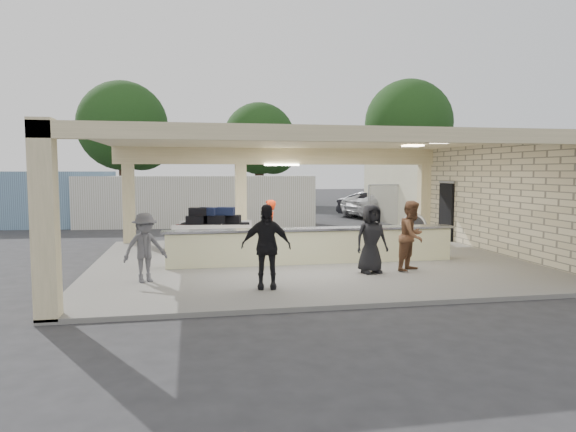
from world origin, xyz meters
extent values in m
plane|color=#2A2A2D|center=(0.00, 0.00, 0.00)|extent=(120.00, 120.00, 0.00)
cube|color=slate|center=(0.00, 0.00, 0.05)|extent=(12.00, 10.00, 0.10)
cube|color=#C4B783|center=(0.00, 0.00, 3.50)|extent=(12.00, 10.00, 0.02)
cube|color=beige|center=(6.00, 0.00, 1.75)|extent=(0.02, 10.00, 3.50)
cube|color=black|center=(5.94, 3.20, 1.15)|extent=(0.10, 0.95, 2.10)
cube|color=#C4B783|center=(0.00, 4.75, 3.20)|extent=(12.00, 0.50, 0.60)
cube|color=#C4B783|center=(0.00, -4.85, 3.35)|extent=(12.00, 0.30, 0.30)
cube|color=#C4B783|center=(-5.50, 4.75, 1.80)|extent=(0.40, 0.40, 3.50)
cube|color=#C4B783|center=(-1.50, 4.75, 1.80)|extent=(0.40, 0.40, 3.50)
cube|color=#C4B783|center=(5.80, 4.80, 1.80)|extent=(0.40, 0.40, 3.50)
cube|color=#C4B783|center=(-5.80, -4.80, 1.80)|extent=(0.40, 0.40, 3.50)
cube|color=white|center=(0.00, 4.50, 2.88)|extent=(1.30, 0.12, 0.06)
cube|color=#FFEABF|center=(3.80, 1.50, 3.47)|extent=(0.55, 0.55, 0.04)
cube|color=#FFEABF|center=(3.80, -0.50, 3.47)|extent=(0.55, 0.55, 0.04)
cube|color=#FFEABF|center=(3.80, -2.50, 3.47)|extent=(0.55, 0.55, 0.04)
cube|color=beige|center=(0.00, -0.50, 0.55)|extent=(8.00, 0.50, 0.90)
cube|color=#B7B7BC|center=(0.00, -0.50, 1.05)|extent=(8.20, 0.58, 0.06)
cube|color=silver|center=(-2.62, 2.20, 0.67)|extent=(2.58, 1.78, 0.11)
cylinder|color=black|center=(-3.65, 1.83, 0.29)|extent=(0.17, 0.39, 0.38)
cylinder|color=black|center=(-3.48, 2.87, 0.29)|extent=(0.17, 0.39, 0.38)
cylinder|color=black|center=(-1.76, 1.53, 0.29)|extent=(0.17, 0.39, 0.38)
cylinder|color=black|center=(-1.60, 2.57, 0.29)|extent=(0.17, 0.39, 0.38)
cube|color=silver|center=(-2.51, 2.91, 0.86)|extent=(2.36, 0.42, 0.29)
cube|color=silver|center=(-2.73, 1.49, 0.86)|extent=(2.36, 0.42, 0.29)
cube|color=black|center=(-3.42, 2.03, 0.85)|extent=(0.60, 0.44, 0.25)
cube|color=black|center=(-2.76, 1.93, 0.85)|extent=(0.60, 0.44, 0.25)
cube|color=black|center=(-2.10, 1.83, 0.85)|extent=(0.60, 0.44, 0.25)
cube|color=black|center=(-3.33, 2.60, 0.85)|extent=(0.60, 0.44, 0.25)
cube|color=black|center=(-2.67, 2.50, 0.85)|extent=(0.60, 0.44, 0.25)
cube|color=black|center=(-2.01, 2.39, 0.85)|extent=(0.60, 0.44, 0.25)
cube|color=black|center=(-3.22, 2.10, 1.11)|extent=(0.60, 0.44, 0.25)
cube|color=black|center=(-2.53, 2.18, 1.11)|extent=(0.60, 0.44, 0.25)
cube|color=black|center=(-2.03, 2.30, 1.11)|extent=(0.60, 0.44, 0.25)
cube|color=black|center=(-2.95, 2.54, 1.11)|extent=(0.60, 0.44, 0.25)
cube|color=black|center=(-2.81, 2.23, 1.37)|extent=(0.60, 0.44, 0.25)
cube|color=black|center=(-2.23, 2.23, 1.37)|extent=(0.60, 0.44, 0.25)
cube|color=#590F0C|center=(-3.53, 1.96, 0.85)|extent=(0.60, 0.44, 0.25)
cube|color=black|center=(-1.73, 2.35, 0.85)|extent=(0.60, 0.44, 0.25)
cube|color=black|center=(-2.56, 2.58, 1.11)|extent=(0.60, 0.44, 0.25)
cube|color=black|center=(-3.11, 2.18, 1.37)|extent=(0.60, 0.44, 0.25)
cylinder|color=silver|center=(4.53, 2.91, 0.67)|extent=(0.95, 0.76, 0.93)
cylinder|color=black|center=(4.53, 2.91, 0.67)|extent=(0.89, 0.74, 0.83)
cube|color=silver|center=(4.22, 2.91, 0.25)|extent=(0.06, 0.52, 0.31)
cube|color=silver|center=(4.84, 2.91, 0.25)|extent=(0.06, 0.52, 0.31)
imported|color=#F1330C|center=(-1.08, 0.53, 0.96)|extent=(0.56, 0.71, 1.71)
imported|color=brown|center=(2.24, -2.03, 1.00)|extent=(0.92, 0.85, 1.80)
imported|color=black|center=(-1.73, -3.32, 1.02)|extent=(1.12, 0.54, 1.84)
imported|color=#545459|center=(-4.37, -2.20, 0.90)|extent=(1.09, 0.78, 1.60)
imported|color=black|center=(1.10, -2.14, 0.97)|extent=(0.89, 0.47, 1.73)
imported|color=silver|center=(7.93, 13.52, 0.78)|extent=(5.95, 4.00, 1.56)
imported|color=silver|center=(13.66, 13.23, 0.64)|extent=(4.31, 3.25, 1.29)
imported|color=black|center=(7.15, 14.01, 0.71)|extent=(4.53, 2.94, 1.43)
cube|color=silver|center=(-3.02, 10.82, 1.21)|extent=(11.30, 3.04, 2.42)
cube|color=#76A0BD|center=(-12.16, 11.90, 1.32)|extent=(10.30, 3.26, 2.64)
cylinder|color=gray|center=(5.00, 9.00, 1.00)|extent=(0.06, 0.06, 2.00)
cylinder|color=gray|center=(7.00, 9.00, 1.00)|extent=(0.06, 0.06, 2.00)
cylinder|color=gray|center=(9.00, 9.00, 1.00)|extent=(0.06, 0.06, 2.00)
cylinder|color=gray|center=(11.00, 9.00, 1.00)|extent=(0.06, 0.06, 2.00)
cylinder|color=gray|center=(13.00, 9.00, 1.00)|extent=(0.06, 0.06, 2.00)
cylinder|color=gray|center=(15.00, 9.00, 1.00)|extent=(0.06, 0.06, 2.00)
cube|color=gray|center=(11.00, 9.00, 1.00)|extent=(12.00, 0.02, 2.00)
cylinder|color=gray|center=(11.00, 9.00, 2.00)|extent=(12.00, 0.05, 0.05)
cylinder|color=#382619|center=(-8.00, 24.00, 2.25)|extent=(0.70, 0.70, 4.50)
sphere|color=black|center=(-8.00, 24.00, 5.85)|extent=(6.30, 6.30, 6.30)
sphere|color=black|center=(-6.80, 24.60, 4.95)|extent=(4.50, 4.50, 4.50)
cylinder|color=#382619|center=(2.00, 26.00, 2.00)|extent=(0.70, 0.70, 4.00)
sphere|color=black|center=(2.00, 26.00, 5.20)|extent=(5.60, 5.60, 5.60)
sphere|color=black|center=(3.20, 26.60, 4.40)|extent=(4.00, 4.00, 4.00)
cylinder|color=#382619|center=(14.00, 25.00, 2.50)|extent=(0.70, 0.70, 5.00)
sphere|color=black|center=(14.00, 25.00, 6.50)|extent=(7.00, 7.00, 7.00)
sphere|color=black|center=(15.20, 25.60, 5.50)|extent=(5.00, 5.00, 5.00)
cube|color=beige|center=(9.50, 10.00, 1.60)|extent=(6.00, 8.00, 3.20)
camera|label=1|loc=(-3.30, -14.24, 2.65)|focal=32.00mm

